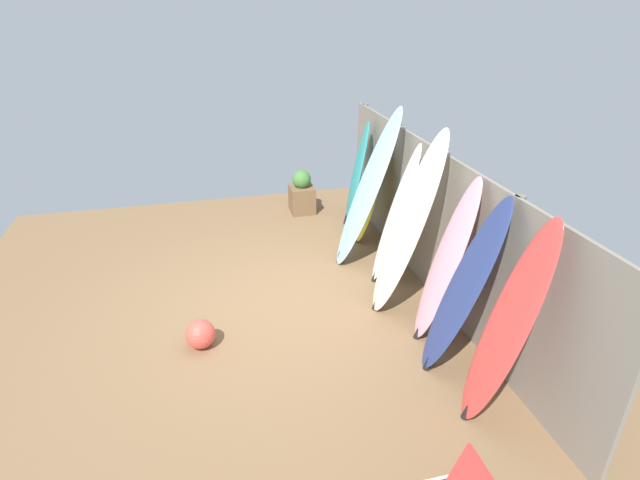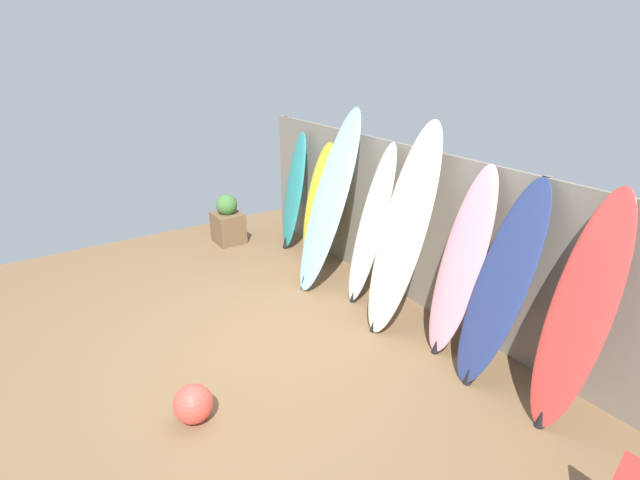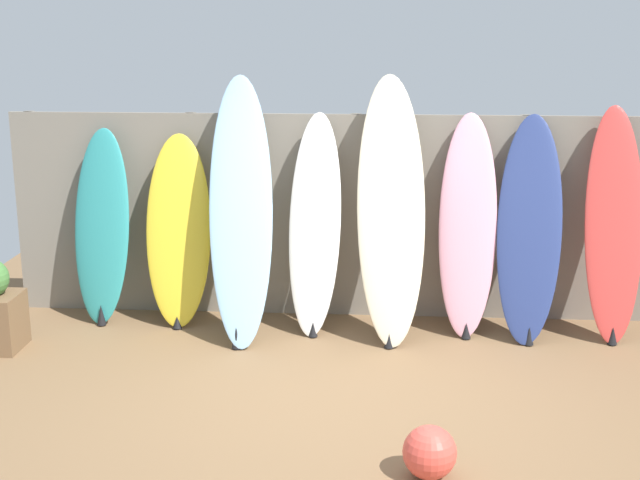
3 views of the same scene
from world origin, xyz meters
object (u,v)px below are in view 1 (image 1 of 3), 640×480
surfboard_cream_4 (408,225)px  surfboard_red_7 (507,327)px  surfboard_pink_5 (446,263)px  surfboard_teal_0 (357,175)px  beach_ball (200,334)px  surfboard_white_3 (395,216)px  surfboard_navy_6 (463,289)px  surfboard_yellow_1 (370,191)px  surfboard_skyblue_2 (368,190)px  planter_box (302,194)px

surfboard_cream_4 → surfboard_red_7: bearing=3.4°
surfboard_pink_5 → surfboard_teal_0: bearing=179.3°
surfboard_red_7 → beach_ball: 3.07m
surfboard_white_3 → surfboard_navy_6: size_ratio=1.00×
surfboard_teal_0 → surfboard_pink_5: bearing=-0.7°
surfboard_teal_0 → surfboard_yellow_1: bearing=-1.3°
surfboard_skyblue_2 → surfboard_white_3: (0.60, 0.17, -0.16)m
surfboard_navy_6 → planter_box: bearing=-171.6°
planter_box → beach_ball: size_ratio=2.35×
beach_ball → surfboard_yellow_1: bearing=128.3°
surfboard_red_7 → planter_box: bearing=-172.5°
surfboard_white_3 → surfboard_pink_5: size_ratio=1.00×
surfboard_cream_4 → beach_ball: 2.57m
surfboard_white_3 → surfboard_red_7: (2.46, 0.00, 0.04)m
surfboard_navy_6 → surfboard_skyblue_2: bearing=-176.4°
surfboard_navy_6 → surfboard_cream_4: bearing=-175.6°
surfboard_pink_5 → surfboard_yellow_1: bearing=179.4°
surfboard_skyblue_2 → planter_box: (-1.96, -0.49, -0.73)m
surfboard_white_3 → surfboard_cream_4: bearing=-9.5°
surfboard_skyblue_2 → surfboard_navy_6: 2.38m
surfboard_teal_0 → surfboard_yellow_1: size_ratio=1.03×
surfboard_pink_5 → surfboard_navy_6: (0.50, -0.07, -0.01)m
surfboard_pink_5 → beach_ball: bearing=-99.4°
surfboard_white_3 → surfboard_cream_4: size_ratio=0.85×
surfboard_cream_4 → surfboard_teal_0: bearing=175.4°
surfboard_yellow_1 → surfboard_navy_6: 2.96m
surfboard_white_3 → surfboard_skyblue_2: bearing=-164.3°
surfboard_yellow_1 → surfboard_cream_4: bearing=-5.7°
surfboard_yellow_1 → beach_ball: size_ratio=5.17×
surfboard_cream_4 → surfboard_navy_6: size_ratio=1.18×
surfboard_navy_6 → surfboard_red_7: size_ratio=0.96×
surfboard_yellow_1 → planter_box: size_ratio=2.19×
surfboard_teal_0 → planter_box: 1.14m
surfboard_pink_5 → surfboard_red_7: bearing=-2.3°
surfboard_navy_6 → surfboard_red_7: surfboard_red_7 is taller
surfboard_teal_0 → planter_box: surfboard_teal_0 is taller
surfboard_navy_6 → planter_box: (-4.33, -0.64, -0.57)m
surfboard_pink_5 → surfboard_navy_6: bearing=-7.9°
surfboard_white_3 → surfboard_pink_5: (1.28, 0.05, 0.01)m
surfboard_white_3 → surfboard_red_7: size_ratio=0.96×
surfboard_teal_0 → surfboard_cream_4: (2.49, -0.20, 0.24)m
surfboard_yellow_1 → surfboard_skyblue_2: (0.58, -0.24, 0.24)m
surfboard_navy_6 → beach_ball: surfboard_navy_6 is taller
surfboard_white_3 → beach_ball: 2.74m
surfboard_skyblue_2 → surfboard_white_3: surfboard_skyblue_2 is taller
surfboard_yellow_1 → beach_ball: bearing=-51.7°
surfboard_white_3 → planter_box: 2.70m
surfboard_navy_6 → beach_ball: size_ratio=5.75×
beach_ball → surfboard_cream_4: bearing=95.3°
surfboard_yellow_1 → planter_box: bearing=-151.8°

